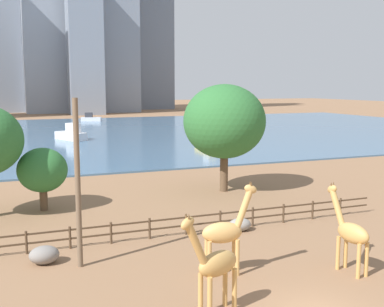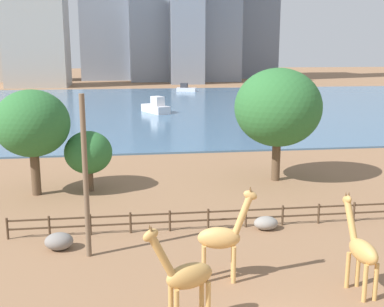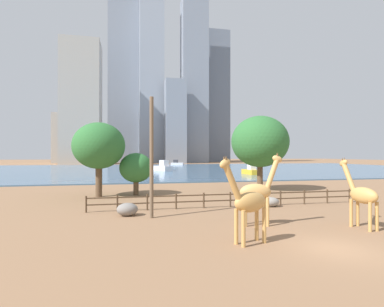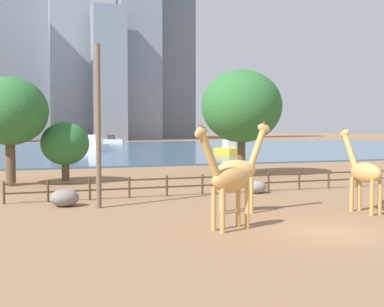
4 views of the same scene
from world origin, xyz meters
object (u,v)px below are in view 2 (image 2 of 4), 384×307
giraffe_companion (361,250)px  boat_tug (156,107)px  giraffe_young (186,276)px  boulder_by_pole (59,241)px  giraffe_tall (222,238)px  boat_ferry (186,89)px  utility_pole (86,178)px  tree_center_broad (32,124)px  boulder_near_fence (266,223)px  tree_right_tall (88,153)px  tree_left_large (278,108)px  boat_sailboat (287,121)px

giraffe_companion → boat_tug: bearing=-2.3°
giraffe_young → boulder_by_pole: giraffe_young is taller
giraffe_tall → boat_ferry: giraffe_tall is taller
giraffe_companion → boat_tug: size_ratio=0.64×
giraffe_young → boat_tug: giraffe_young is taller
boulder_by_pole → boat_tug: size_ratio=0.23×
utility_pole → boat_ferry: bearing=79.9°
tree_center_broad → boat_ferry: (22.57, 87.74, -4.51)m
giraffe_companion → boulder_by_pole: bearing=57.5°
boulder_by_pole → boat_ferry: (19.54, 98.58, 0.47)m
boulder_near_fence → giraffe_tall: bearing=-123.1°
tree_center_broad → boat_tug: bearing=75.3°
giraffe_tall → giraffe_companion: 6.27m
giraffe_companion → tree_center_broad: (-17.15, 17.63, 3.40)m
utility_pole → tree_right_tall: (-0.78, 12.48, -1.31)m
giraffe_companion → boulder_near_fence: size_ratio=2.92×
boulder_by_pole → giraffe_young: bearing=-54.5°
giraffe_companion → tree_left_large: bearing=-13.2°
boulder_near_fence → tree_center_broad: tree_center_broad is taller
utility_pole → tree_center_broad: size_ratio=1.09×
tree_center_broad → tree_right_tall: tree_center_broad is taller
tree_left_large → utility_pole: bearing=-137.3°
giraffe_young → utility_pole: utility_pole is taller
utility_pole → tree_center_broad: 12.88m
giraffe_tall → boat_sailboat: 47.15m
giraffe_young → boat_tug: (3.06, 65.22, -0.96)m
boulder_near_fence → tree_center_broad: size_ratio=0.19×
giraffe_young → boulder_by_pole: bearing=-73.4°
boat_sailboat → giraffe_young: bearing=153.2°
utility_pole → boat_ferry: 101.31m
boulder_by_pole → tree_right_tall: tree_right_tall is taller
giraffe_tall → boat_sailboat: (18.08, 43.53, -1.19)m
giraffe_companion → boat_sailboat: bearing=-21.8°
giraffe_companion → boat_sailboat: (12.14, 45.53, -1.08)m
tree_left_large → tree_right_tall: 15.71m
tree_right_tall → tree_center_broad: bearing=-172.1°
tree_left_large → boat_ferry: (3.26, 86.21, -5.21)m
giraffe_tall → tree_right_tall: tree_right_tall is taller
tree_right_tall → boat_ferry: (18.63, 87.20, -2.09)m
giraffe_young → boat_sailboat: size_ratio=0.86×
giraffe_tall → giraffe_companion: giraffe_tall is taller
boat_tug → giraffe_companion: bearing=160.4°
boulder_by_pole → boat_ferry: 100.50m
boulder_near_fence → boat_tug: 55.56m
boat_ferry → boulder_by_pole: bearing=-81.1°
giraffe_tall → utility_pole: bearing=159.5°
tree_right_tall → boat_tug: bearing=79.8°
tree_right_tall → utility_pole: bearing=-86.4°
boat_ferry → giraffe_tall: bearing=-76.2°
tree_left_large → boat_ferry: tree_left_large is taller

